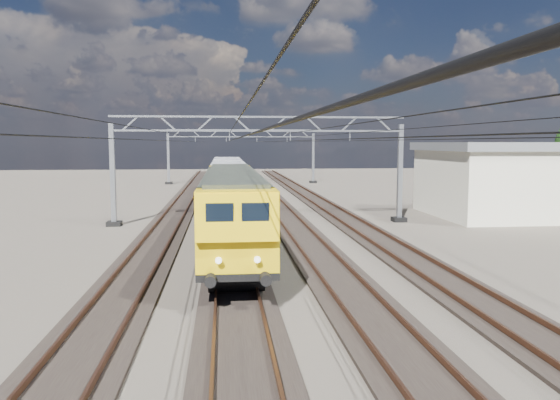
{
  "coord_description": "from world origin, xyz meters",
  "views": [
    {
      "loc": [
        -2.42,
        -31.9,
        5.37
      ],
      "look_at": [
        0.5,
        -3.84,
        2.4
      ],
      "focal_mm": 35.0,
      "sensor_mm": 36.0,
      "label": 1
    }
  ],
  "objects": [
    {
      "name": "locomotive",
      "position": [
        -2.0,
        -5.06,
        2.33
      ],
      "size": [
        2.76,
        21.1,
        3.62
      ],
      "color": "black",
      "rests_on": "ground"
    },
    {
      "name": "industrial_shed",
      "position": [
        22.0,
        6.0,
        2.73
      ],
      "size": [
        18.6,
        10.6,
        5.4
      ],
      "color": "silver",
      "rests_on": "ground"
    },
    {
      "name": "overhead_wires",
      "position": [
        0.0,
        8.0,
        5.75
      ],
      "size": [
        12.03,
        140.0,
        0.53
      ],
      "color": "black",
      "rests_on": "ground"
    },
    {
      "name": "track_outer_east",
      "position": [
        6.0,
        0.0,
        0.07
      ],
      "size": [
        2.6,
        140.0,
        0.3
      ],
      "color": "black",
      "rests_on": "ground"
    },
    {
      "name": "track_outer_west",
      "position": [
        -6.0,
        0.0,
        0.07
      ],
      "size": [
        2.6,
        140.0,
        0.3
      ],
      "color": "black",
      "rests_on": "ground"
    },
    {
      "name": "track_loco",
      "position": [
        -2.0,
        0.0,
        0.07
      ],
      "size": [
        2.6,
        140.0,
        0.3
      ],
      "color": "black",
      "rests_on": "ground"
    },
    {
      "name": "catenary_gantry_mid",
      "position": [
        0.0,
        4.0,
        3.91
      ],
      "size": [
        19.9,
        0.9,
        7.11
      ],
      "color": "#949AA2",
      "rests_on": "ground"
    },
    {
      "name": "hopper_wagon_mid",
      "position": [
        -2.0,
        26.84,
        2.23
      ],
      "size": [
        3.38,
        13.0,
        3.25
      ],
      "color": "black",
      "rests_on": "ground"
    },
    {
      "name": "hopper_wagon_lead",
      "position": [
        -2.0,
        12.64,
        2.23
      ],
      "size": [
        3.38,
        13.0,
        3.25
      ],
      "color": "black",
      "rests_on": "ground"
    },
    {
      "name": "ground",
      "position": [
        0.0,
        0.0,
        0.0
      ],
      "size": [
        160.0,
        160.0,
        0.0
      ],
      "primitive_type": "plane",
      "color": "#29241F",
      "rests_on": "ground"
    },
    {
      "name": "track_inner_east",
      "position": [
        2.0,
        0.0,
        0.07
      ],
      "size": [
        2.6,
        140.0,
        0.3
      ],
      "color": "black",
      "rests_on": "ground"
    },
    {
      "name": "catenary_gantry_far",
      "position": [
        0.0,
        40.0,
        3.91
      ],
      "size": [
        19.9,
        0.9,
        7.11
      ],
      "color": "#949AA2",
      "rests_on": "ground"
    }
  ]
}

